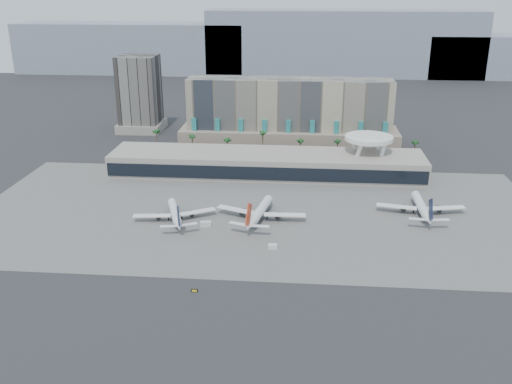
# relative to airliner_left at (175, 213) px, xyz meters

# --- Properties ---
(ground) EXTENTS (900.00, 900.00, 0.00)m
(ground) POSITION_rel_airliner_left_xyz_m (35.94, -42.10, -3.34)
(ground) COLOR #232326
(ground) RESTS_ON ground
(apron_pad) EXTENTS (260.00, 130.00, 0.06)m
(apron_pad) POSITION_rel_airliner_left_xyz_m (35.94, 12.90, -3.31)
(apron_pad) COLOR #5B5B59
(apron_pad) RESTS_ON ground
(mountain_ridge) EXTENTS (680.00, 60.00, 70.00)m
(mountain_ridge) POSITION_rel_airliner_left_xyz_m (63.82, 427.90, 26.55)
(mountain_ridge) COLOR gray
(mountain_ridge) RESTS_ON ground
(hotel) EXTENTS (140.00, 30.00, 42.00)m
(hotel) POSITION_rel_airliner_left_xyz_m (45.94, 132.31, 13.47)
(hotel) COLOR tan
(hotel) RESTS_ON ground
(office_tower) EXTENTS (30.00, 30.00, 52.00)m
(office_tower) POSITION_rel_airliner_left_xyz_m (-59.06, 157.90, 19.60)
(office_tower) COLOR black
(office_tower) RESTS_ON ground
(terminal) EXTENTS (170.00, 32.50, 14.50)m
(terminal) POSITION_rel_airliner_left_xyz_m (35.94, 67.74, 3.18)
(terminal) COLOR #B3A89D
(terminal) RESTS_ON ground
(saucer_structure) EXTENTS (26.00, 26.00, 21.89)m
(saucer_structure) POSITION_rel_airliner_left_xyz_m (90.94, 73.90, 15.12)
(saucer_structure) COLOR white
(saucer_structure) RESTS_ON ground
(palm_row) EXTENTS (157.80, 2.80, 13.10)m
(palm_row) POSITION_rel_airliner_left_xyz_m (42.94, 102.90, 7.16)
(palm_row) COLOR brown
(palm_row) RESTS_ON ground
(airliner_left) EXTENTS (35.75, 36.98, 13.23)m
(airliner_left) POSITION_rel_airliner_left_xyz_m (0.00, 0.00, 0.00)
(airliner_left) COLOR white
(airliner_left) RESTS_ON ground
(airliner_centre) EXTENTS (40.51, 42.06, 14.63)m
(airliner_centre) POSITION_rel_airliner_left_xyz_m (37.34, 4.11, 0.35)
(airliner_centre) COLOR white
(airliner_centre) RESTS_ON ground
(airliner_right) EXTENTS (40.46, 41.61, 14.37)m
(airliner_right) POSITION_rel_airliner_left_xyz_m (110.13, 16.63, 0.29)
(airliner_right) COLOR white
(airliner_right) RESTS_ON ground
(service_vehicle_a) EXTENTS (5.05, 3.18, 2.29)m
(service_vehicle_a) POSITION_rel_airliner_left_xyz_m (14.65, -5.88, -2.19)
(service_vehicle_a) COLOR silver
(service_vehicle_a) RESTS_ON ground
(service_vehicle_b) EXTENTS (3.73, 2.34, 1.83)m
(service_vehicle_b) POSITION_rel_airliner_left_xyz_m (44.84, -25.17, -2.42)
(service_vehicle_b) COLOR silver
(service_vehicle_b) RESTS_ON ground
(taxiway_sign) EXTENTS (2.34, 0.43, 1.06)m
(taxiway_sign) POSITION_rel_airliner_left_xyz_m (20.17, -60.98, -2.81)
(taxiway_sign) COLOR black
(taxiway_sign) RESTS_ON ground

